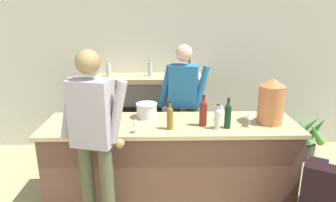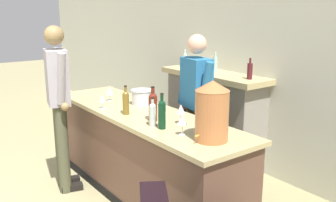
{
  "view_description": "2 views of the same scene",
  "coord_description": "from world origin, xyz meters",
  "px_view_note": "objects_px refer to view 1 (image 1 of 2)",
  "views": [
    {
      "loc": [
        0.1,
        -0.84,
        2.16
      ],
      "look_at": [
        0.17,
        2.39,
        1.19
      ],
      "focal_mm": 32.0,
      "sensor_mm": 36.0,
      "label": 1
    },
    {
      "loc": [
        3.42,
        0.21,
        2.03
      ],
      "look_at": [
        0.44,
        2.43,
        1.11
      ],
      "focal_mm": 40.0,
      "sensor_mm": 36.0,
      "label": 2
    }
  ],
  "objects_px": {
    "potted_plant_corner": "(308,138)",
    "wine_bottle_burgundy_dark": "(170,117)",
    "person_bartender": "(183,106)",
    "wine_glass_front_right": "(112,114)",
    "copper_dispenser": "(271,101)",
    "wine_bottle_rose_blush": "(228,115)",
    "wine_bottle_riesling_slim": "(217,118)",
    "wine_bottle_cabernet_heavy": "(203,112)",
    "wine_glass_by_dispenser": "(136,123)",
    "wine_glass_mid_counter": "(222,109)",
    "fireplace_stone": "(150,114)",
    "person_customer": "(94,141)",
    "ice_bucket_steel": "(147,110)",
    "wine_glass_back_row": "(250,115)"
  },
  "relations": [
    {
      "from": "potted_plant_corner",
      "to": "wine_bottle_burgundy_dark",
      "type": "bearing_deg",
      "value": -151.12
    },
    {
      "from": "person_bartender",
      "to": "wine_bottle_burgundy_dark",
      "type": "relative_size",
      "value": 5.85
    },
    {
      "from": "wine_glass_front_right",
      "to": "copper_dispenser",
      "type": "bearing_deg",
      "value": 0.43
    },
    {
      "from": "potted_plant_corner",
      "to": "wine_bottle_rose_blush",
      "type": "relative_size",
      "value": 2.16
    },
    {
      "from": "wine_bottle_riesling_slim",
      "to": "wine_bottle_cabernet_heavy",
      "type": "relative_size",
      "value": 0.8
    },
    {
      "from": "wine_bottle_burgundy_dark",
      "to": "wine_glass_by_dispenser",
      "type": "height_order",
      "value": "wine_bottle_burgundy_dark"
    },
    {
      "from": "person_bartender",
      "to": "wine_bottle_cabernet_heavy",
      "type": "height_order",
      "value": "person_bartender"
    },
    {
      "from": "wine_glass_mid_counter",
      "to": "fireplace_stone",
      "type": "bearing_deg",
      "value": 124.51
    },
    {
      "from": "person_bartender",
      "to": "fireplace_stone",
      "type": "bearing_deg",
      "value": 122.76
    },
    {
      "from": "wine_bottle_cabernet_heavy",
      "to": "wine_glass_by_dispenser",
      "type": "height_order",
      "value": "wine_bottle_cabernet_heavy"
    },
    {
      "from": "copper_dispenser",
      "to": "wine_glass_by_dispenser",
      "type": "relative_size",
      "value": 3.23
    },
    {
      "from": "wine_glass_mid_counter",
      "to": "wine_glass_by_dispenser",
      "type": "distance_m",
      "value": 0.99
    },
    {
      "from": "copper_dispenser",
      "to": "wine_bottle_riesling_slim",
      "type": "bearing_deg",
      "value": -164.79
    },
    {
      "from": "copper_dispenser",
      "to": "wine_glass_by_dispenser",
      "type": "xyz_separation_m",
      "value": [
        -1.45,
        -0.25,
        -0.14
      ]
    },
    {
      "from": "copper_dispenser",
      "to": "wine_glass_mid_counter",
      "type": "bearing_deg",
      "value": 169.88
    },
    {
      "from": "potted_plant_corner",
      "to": "wine_glass_by_dispenser",
      "type": "relative_size",
      "value": 4.57
    },
    {
      "from": "person_bartender",
      "to": "wine_bottle_burgundy_dark",
      "type": "bearing_deg",
      "value": -104.11
    },
    {
      "from": "potted_plant_corner",
      "to": "person_customer",
      "type": "distance_m",
      "value": 3.3
    },
    {
      "from": "person_customer",
      "to": "person_bartender",
      "type": "bearing_deg",
      "value": 53.96
    },
    {
      "from": "person_bartender",
      "to": "wine_bottle_burgundy_dark",
      "type": "xyz_separation_m",
      "value": [
        -0.19,
        -0.78,
        0.12
      ]
    },
    {
      "from": "wine_bottle_burgundy_dark",
      "to": "person_customer",
      "type": "bearing_deg",
      "value": -147.32
    },
    {
      "from": "fireplace_stone",
      "to": "wine_glass_front_right",
      "type": "height_order",
      "value": "fireplace_stone"
    },
    {
      "from": "wine_bottle_riesling_slim",
      "to": "ice_bucket_steel",
      "type": "bearing_deg",
      "value": 153.91
    },
    {
      "from": "wine_glass_mid_counter",
      "to": "ice_bucket_steel",
      "type": "bearing_deg",
      "value": 172.58
    },
    {
      "from": "fireplace_stone",
      "to": "wine_glass_back_row",
      "type": "bearing_deg",
      "value": -52.14
    },
    {
      "from": "wine_bottle_cabernet_heavy",
      "to": "ice_bucket_steel",
      "type": "bearing_deg",
      "value": 156.24
    },
    {
      "from": "copper_dispenser",
      "to": "wine_bottle_cabernet_heavy",
      "type": "distance_m",
      "value": 0.76
    },
    {
      "from": "ice_bucket_steel",
      "to": "wine_glass_mid_counter",
      "type": "height_order",
      "value": "wine_glass_mid_counter"
    },
    {
      "from": "wine_bottle_cabernet_heavy",
      "to": "person_customer",
      "type": "bearing_deg",
      "value": -153.02
    },
    {
      "from": "ice_bucket_steel",
      "to": "person_bartender",
      "type": "bearing_deg",
      "value": 42.41
    },
    {
      "from": "person_bartender",
      "to": "copper_dispenser",
      "type": "xyz_separation_m",
      "value": [
        0.91,
        -0.62,
        0.24
      ]
    },
    {
      "from": "potted_plant_corner",
      "to": "wine_bottle_cabernet_heavy",
      "type": "distance_m",
      "value": 2.19
    },
    {
      "from": "person_bartender",
      "to": "ice_bucket_steel",
      "type": "relative_size",
      "value": 7.17
    },
    {
      "from": "potted_plant_corner",
      "to": "wine_glass_back_row",
      "type": "height_order",
      "value": "wine_glass_back_row"
    },
    {
      "from": "person_bartender",
      "to": "ice_bucket_steel",
      "type": "height_order",
      "value": "person_bartender"
    },
    {
      "from": "person_bartender",
      "to": "wine_bottle_riesling_slim",
      "type": "distance_m",
      "value": 0.84
    },
    {
      "from": "person_customer",
      "to": "wine_bottle_burgundy_dark",
      "type": "relative_size",
      "value": 6.17
    },
    {
      "from": "wine_bottle_rose_blush",
      "to": "wine_glass_front_right",
      "type": "height_order",
      "value": "wine_bottle_rose_blush"
    },
    {
      "from": "potted_plant_corner",
      "to": "wine_glass_back_row",
      "type": "distance_m",
      "value": 1.83
    },
    {
      "from": "wine_bottle_burgundy_dark",
      "to": "wine_bottle_rose_blush",
      "type": "xyz_separation_m",
      "value": [
        0.61,
        0.02,
        0.01
      ]
    },
    {
      "from": "person_bartender",
      "to": "wine_glass_mid_counter",
      "type": "height_order",
      "value": "person_bartender"
    },
    {
      "from": "wine_glass_mid_counter",
      "to": "wine_glass_front_right",
      "type": "xyz_separation_m",
      "value": [
        -1.21,
        -0.11,
        -0.02
      ]
    },
    {
      "from": "potted_plant_corner",
      "to": "wine_glass_front_right",
      "type": "distance_m",
      "value": 3.01
    },
    {
      "from": "wine_bottle_riesling_slim",
      "to": "wine_bottle_cabernet_heavy",
      "type": "height_order",
      "value": "wine_bottle_cabernet_heavy"
    },
    {
      "from": "wine_bottle_riesling_slim",
      "to": "wine_glass_mid_counter",
      "type": "xyz_separation_m",
      "value": [
        0.09,
        0.26,
        0.01
      ]
    },
    {
      "from": "person_bartender",
      "to": "wine_glass_mid_counter",
      "type": "bearing_deg",
      "value": -53.16
    },
    {
      "from": "person_customer",
      "to": "wine_glass_front_right",
      "type": "xyz_separation_m",
      "value": [
        0.07,
        0.59,
        0.05
      ]
    },
    {
      "from": "wine_bottle_burgundy_dark",
      "to": "wine_glass_by_dispenser",
      "type": "xyz_separation_m",
      "value": [
        -0.35,
        -0.09,
        -0.02
      ]
    },
    {
      "from": "wine_bottle_riesling_slim",
      "to": "wine_glass_by_dispenser",
      "type": "relative_size",
      "value": 1.74
    },
    {
      "from": "wine_bottle_rose_blush",
      "to": "wine_glass_back_row",
      "type": "bearing_deg",
      "value": 8.39
    }
  ]
}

